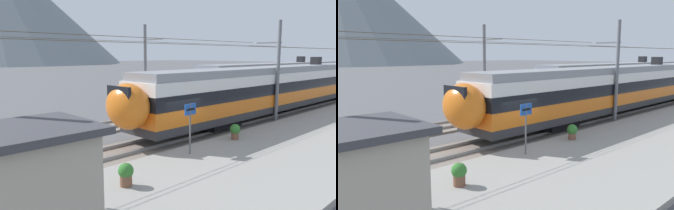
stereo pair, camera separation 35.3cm
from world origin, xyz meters
The scene contains 13 objects.
ground_plane centered at (0.00, 0.00, 0.00)m, with size 400.00×400.00×0.00m, color #565659.
platform_slab centered at (0.00, -4.78, 0.14)m, with size 120.00×7.46×0.29m, color gray.
track_near centered at (0.00, 0.80, 0.07)m, with size 120.00×3.00×0.28m.
track_far centered at (0.00, 6.16, 0.07)m, with size 120.00×3.00×0.28m.
train_near_platform centered at (13.85, 0.80, 2.23)m, with size 34.06×2.87×4.27m.
train_far_track centered at (23.23, 6.16, 2.23)m, with size 29.48×2.99×4.27m.
catenary_mast_mid centered at (9.27, -0.65, 3.70)m, with size 38.58×1.86×7.06m.
catenary_mast_far_side centered at (4.80, 7.87, 3.74)m, with size 38.58×2.14×7.03m.
platform_sign centered at (-1.13, -2.12, 1.97)m, with size 0.70×0.08×2.30m.
passenger_walking centered at (-7.54, -3.30, 1.23)m, with size 0.53×0.22×1.69m.
handbag_beside_passenger centered at (-7.10, -3.12, 0.43)m, with size 0.32×0.18×0.41m.
potted_plant_platform_edge centered at (-5.48, -3.12, 0.75)m, with size 0.54×0.54×0.81m.
potted_plant_by_shelter centered at (2.54, -2.02, 0.76)m, with size 0.55×0.55×0.82m.
Camera 1 is at (-11.99, -11.92, 4.75)m, focal length 35.51 mm.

